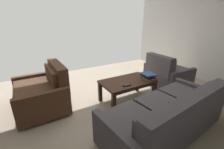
# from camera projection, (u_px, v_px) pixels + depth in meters

# --- Properties ---
(ground_plane) EXTENTS (5.92, 5.20, 0.01)m
(ground_plane) POSITION_uv_depth(u_px,v_px,m) (116.00, 103.00, 3.19)
(ground_plane) COLOR tan
(wall_left) EXTENTS (0.12, 5.20, 2.71)m
(wall_left) POSITION_uv_depth(u_px,v_px,m) (208.00, 32.00, 4.12)
(wall_left) COLOR silver
(wall_left) RESTS_ON ground
(sofa_main) EXTENTS (2.07, 1.06, 0.81)m
(sofa_main) POSITION_uv_depth(u_px,v_px,m) (168.00, 116.00, 2.20)
(sofa_main) COLOR black
(sofa_main) RESTS_ON ground
(loveseat_near) EXTENTS (0.93, 1.17, 0.88)m
(loveseat_near) POSITION_uv_depth(u_px,v_px,m) (44.00, 91.00, 2.92)
(loveseat_near) COLOR black
(loveseat_near) RESTS_ON ground
(coffee_table) EXTENTS (1.11, 0.66, 0.48)m
(coffee_table) POSITION_uv_depth(u_px,v_px,m) (127.00, 84.00, 3.16)
(coffee_table) COLOR #3D2316
(coffee_table) RESTS_ON ground
(armchair_side) EXTENTS (0.87, 1.01, 0.88)m
(armchair_side) POSITION_uv_depth(u_px,v_px,m) (166.00, 74.00, 3.86)
(armchair_side) COLOR black
(armchair_side) RESTS_ON ground
(book_stack) EXTENTS (0.31, 0.34, 0.12)m
(book_stack) POSITION_uv_depth(u_px,v_px,m) (148.00, 76.00, 3.20)
(book_stack) COLOR #337F51
(book_stack) RESTS_ON coffee_table
(tv_remote) EXTENTS (0.17, 0.08, 0.02)m
(tv_remote) POSITION_uv_depth(u_px,v_px,m) (127.00, 85.00, 2.88)
(tv_remote) COLOR black
(tv_remote) RESTS_ON coffee_table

